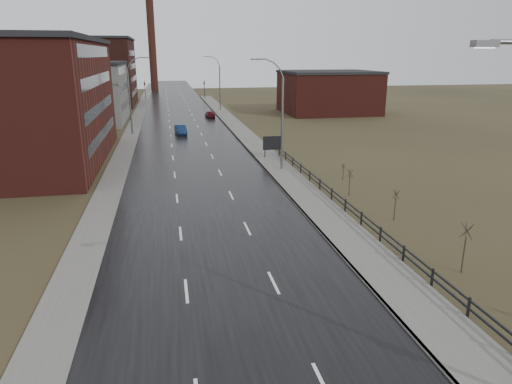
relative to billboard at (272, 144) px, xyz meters
name	(u,v)px	position (x,y,z in m)	size (l,w,h in m)	color
road	(186,135)	(-9.10, 18.34, -1.74)	(14.00, 300.00, 0.06)	black
sidewalk_right	(282,172)	(-0.50, -6.66, -1.68)	(3.20, 180.00, 0.18)	#595651
curb_right	(268,172)	(-2.02, -6.66, -1.68)	(0.16, 180.00, 0.18)	slate
sidewalk_left	(130,136)	(-17.30, 18.34, -1.71)	(2.40, 260.00, 0.12)	#595651
warehouse_mid	(78,92)	(-27.09, 36.34, 3.49)	(16.32, 20.40, 10.50)	slate
warehouse_far	(77,72)	(-32.09, 66.34, 5.99)	(26.52, 24.48, 15.50)	#331611
building_right	(328,92)	(21.20, 40.34, 2.49)	(18.36, 16.32, 8.50)	#471914
smokestack	(152,42)	(-15.10, 108.34, 13.73)	(2.70, 2.70, 30.70)	#331611
streetlight_right_mid	(280,115)	(-0.60, -5.66, 4.07)	(3.36, 0.28, 11.35)	slate
streetlight_left	(131,96)	(-16.80, 20.34, 4.07)	(3.36, 0.28, 11.35)	slate
streetlight_right_far	(218,83)	(-0.60, 48.34, 4.07)	(3.36, 0.28, 11.35)	slate
guardrail	(365,220)	(1.20, -23.35, -1.06)	(0.10, 53.05, 1.10)	black
shrub_c	(465,247)	(3.81, -30.42, -0.22)	(0.69, 0.72, 2.92)	#382D23
shrub_d	(395,204)	(4.08, -21.97, -0.52)	(0.56, 0.59, 2.37)	#382D23
shrub_e	(350,182)	(3.25, -15.44, -0.54)	(0.55, 0.58, 2.32)	#382D23
shrub_f	(343,171)	(4.66, -10.42, -0.95)	(0.38, 0.40, 1.56)	#382D23
billboard	(272,144)	(0.00, 0.00, 0.00)	(2.22, 0.17, 2.66)	black
traffic_light_left	(145,82)	(-17.10, 78.34, 2.83)	(0.58, 2.73, 5.30)	black
traffic_light_right	(204,81)	(-1.10, 78.34, 2.83)	(0.58, 2.73, 5.30)	black
car_near	(181,130)	(-9.87, 18.71, -1.06)	(1.51, 4.34, 1.43)	#0D2244
car_far	(210,114)	(-3.60, 37.22, -1.11)	(1.58, 3.92, 1.33)	#4D0C16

